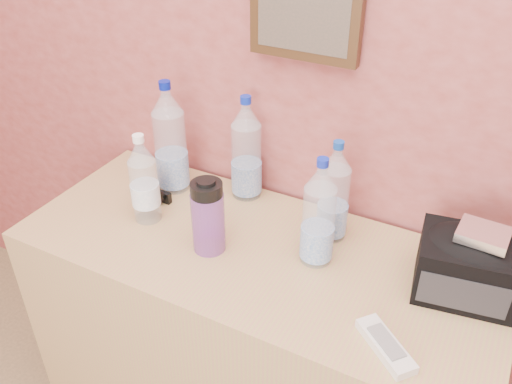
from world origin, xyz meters
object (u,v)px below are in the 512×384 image
pet_large_b (246,153)px  pet_large_a (170,143)px  dresser (255,351)px  toiletry_bag (472,265)px  foil_packet (483,235)px  nalgene_bottle (208,216)px  pet_large_c (334,196)px  ac_remote (386,346)px  pet_large_d (319,217)px  sunglasses (152,193)px  pet_small (144,183)px

pet_large_b → pet_large_a: bearing=-162.0°
dresser → toiletry_bag: 0.74m
dresser → foil_packet: size_ratio=11.91×
nalgene_bottle → dresser: bearing=25.9°
pet_large_a → pet_large_c: bearing=-0.1°
pet_large_a → ac_remote: bearing=-22.6°
pet_large_c → foil_packet: (0.38, -0.06, 0.05)m
ac_remote → dresser: bearing=-162.8°
pet_large_d → foil_packet: bearing=8.1°
pet_large_a → pet_large_b: pet_large_a is taller
dresser → pet_large_a: size_ratio=3.72×
pet_large_a → sunglasses: bearing=-105.7°
pet_large_d → nalgene_bottle: size_ratio=1.41×
pet_large_d → nalgene_bottle: (-0.27, -0.09, -0.03)m
pet_large_c → pet_large_d: pet_large_d is taller
ac_remote → foil_packet: size_ratio=1.48×
nalgene_bottle → pet_large_b: bearing=97.8°
nalgene_bottle → ac_remote: (0.52, -0.12, -0.10)m
pet_large_a → toiletry_bag: size_ratio=1.44×
pet_large_b → nalgene_bottle: 0.29m
pet_large_a → toiletry_bag: pet_large_a is taller
pet_large_b → pet_small: pet_large_b is taller
dresser → pet_small: (-0.34, -0.02, 0.53)m
pet_large_b → pet_small: 0.31m
pet_large_c → pet_large_d: (0.00, -0.12, 0.00)m
pet_large_a → pet_large_b: (0.22, 0.07, -0.01)m
pet_large_b → pet_large_d: 0.36m
pet_large_a → pet_small: bearing=-80.3°
sunglasses → pet_large_b: bearing=32.5°
pet_large_d → ac_remote: bearing=-39.9°
pet_large_a → nalgene_bottle: size_ratio=1.65×
pet_large_d → toiletry_bag: size_ratio=1.23×
pet_large_b → pet_small: bearing=-128.2°
pet_small → pet_large_b: bearing=51.8°
toiletry_bag → dresser: bearing=-178.8°
nalgene_bottle → foil_packet: 0.67m
dresser → foil_packet: (0.54, 0.09, 0.59)m
ac_remote → toiletry_bag: size_ratio=0.67×
pet_large_b → pet_large_c: size_ratio=1.11×
pet_large_c → pet_small: bearing=-161.0°
pet_large_c → sunglasses: pet_large_c is taller
dresser → nalgene_bottle: nalgene_bottle is taller
ac_remote → toiletry_bag: 0.30m
pet_large_b → toiletry_bag: 0.70m
pet_large_a → pet_small: size_ratio=1.31×
pet_small → sunglasses: 0.15m
pet_large_d → ac_remote: 0.35m
pet_large_d → ac_remote: pet_large_d is taller
pet_large_b → foil_packet: (0.69, -0.14, 0.04)m
dresser → pet_large_d: (0.16, 0.04, 0.55)m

